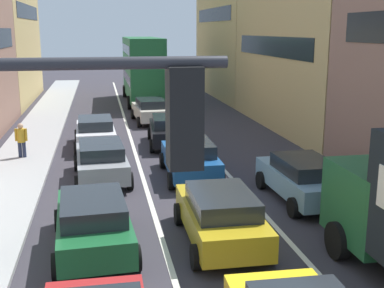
{
  "coord_description": "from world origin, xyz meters",
  "views": [
    {
      "loc": [
        -3.23,
        -5.31,
        5.66
      ],
      "look_at": [
        0.0,
        12.0,
        1.6
      ],
      "focal_mm": 46.53,
      "sensor_mm": 36.0,
      "label": 1
    }
  ],
  "objects_px": {
    "sedan_right_lane_behind_truck": "(303,178)",
    "bus_mid_queue_primary": "(142,67)",
    "sedan_left_lane_third": "(101,160)",
    "sedan_centre_lane_second": "(220,215)",
    "pedestrian_mid_sidewalk": "(21,139)",
    "sedan_left_lane_fourth": "(95,132)",
    "wagon_left_lane_second": "(93,221)",
    "coupe_centre_lane_fourth": "(169,130)",
    "hatchback_centre_lane_third": "(190,158)",
    "sedan_centre_lane_fifth": "(151,110)"
  },
  "relations": [
    {
      "from": "coupe_centre_lane_fourth",
      "to": "sedan_left_lane_third",
      "type": "bearing_deg",
      "value": 151.49
    },
    {
      "from": "sedan_left_lane_fourth",
      "to": "sedan_centre_lane_fifth",
      "type": "bearing_deg",
      "value": -30.01
    },
    {
      "from": "coupe_centre_lane_fourth",
      "to": "pedestrian_mid_sidewalk",
      "type": "distance_m",
      "value": 7.0
    },
    {
      "from": "hatchback_centre_lane_third",
      "to": "sedan_centre_lane_fifth",
      "type": "distance_m",
      "value": 12.05
    },
    {
      "from": "wagon_left_lane_second",
      "to": "coupe_centre_lane_fourth",
      "type": "distance_m",
      "value": 12.19
    },
    {
      "from": "coupe_centre_lane_fourth",
      "to": "sedan_left_lane_fourth",
      "type": "bearing_deg",
      "value": 90.04
    },
    {
      "from": "hatchback_centre_lane_third",
      "to": "bus_mid_queue_primary",
      "type": "xyz_separation_m",
      "value": [
        0.0,
        20.73,
        2.03
      ]
    },
    {
      "from": "bus_mid_queue_primary",
      "to": "sedan_centre_lane_second",
      "type": "bearing_deg",
      "value": 179.49
    },
    {
      "from": "sedan_centre_lane_second",
      "to": "sedan_left_lane_third",
      "type": "height_order",
      "value": "same"
    },
    {
      "from": "sedan_right_lane_behind_truck",
      "to": "bus_mid_queue_primary",
      "type": "bearing_deg",
      "value": 6.22
    },
    {
      "from": "hatchback_centre_lane_third",
      "to": "sedan_left_lane_third",
      "type": "height_order",
      "value": "same"
    },
    {
      "from": "sedan_left_lane_fourth",
      "to": "pedestrian_mid_sidewalk",
      "type": "distance_m",
      "value": 3.72
    },
    {
      "from": "coupe_centre_lane_fourth",
      "to": "sedan_centre_lane_fifth",
      "type": "relative_size",
      "value": 1.0
    },
    {
      "from": "sedan_centre_lane_second",
      "to": "pedestrian_mid_sidewalk",
      "type": "relative_size",
      "value": 2.6
    },
    {
      "from": "coupe_centre_lane_fourth",
      "to": "bus_mid_queue_primary",
      "type": "height_order",
      "value": "bus_mid_queue_primary"
    },
    {
      "from": "sedan_left_lane_third",
      "to": "sedan_right_lane_behind_truck",
      "type": "distance_m",
      "value": 7.58
    },
    {
      "from": "hatchback_centre_lane_third",
      "to": "sedan_left_lane_third",
      "type": "distance_m",
      "value": 3.42
    },
    {
      "from": "coupe_centre_lane_fourth",
      "to": "wagon_left_lane_second",
      "type": "bearing_deg",
      "value": 166.49
    },
    {
      "from": "sedan_left_lane_fourth",
      "to": "bus_mid_queue_primary",
      "type": "relative_size",
      "value": 0.41
    },
    {
      "from": "sedan_centre_lane_second",
      "to": "bus_mid_queue_primary",
      "type": "relative_size",
      "value": 0.41
    },
    {
      "from": "bus_mid_queue_primary",
      "to": "hatchback_centre_lane_third",
      "type": "bearing_deg",
      "value": -179.86
    },
    {
      "from": "hatchback_centre_lane_third",
      "to": "sedan_centre_lane_second",
      "type": "bearing_deg",
      "value": 178.39
    },
    {
      "from": "sedan_centre_lane_second",
      "to": "hatchback_centre_lane_third",
      "type": "xyz_separation_m",
      "value": [
        0.3,
        6.21,
        0.0
      ]
    },
    {
      "from": "sedan_left_lane_fourth",
      "to": "sedan_right_lane_behind_truck",
      "type": "bearing_deg",
      "value": -144.92
    },
    {
      "from": "sedan_left_lane_fourth",
      "to": "bus_mid_queue_primary",
      "type": "xyz_separation_m",
      "value": [
        3.64,
        14.89,
        2.03
      ]
    },
    {
      "from": "sedan_left_lane_third",
      "to": "bus_mid_queue_primary",
      "type": "distance_m",
      "value": 20.84
    },
    {
      "from": "coupe_centre_lane_fourth",
      "to": "sedan_right_lane_behind_truck",
      "type": "xyz_separation_m",
      "value": [
        3.28,
        -8.98,
        0.0
      ]
    },
    {
      "from": "sedan_centre_lane_second",
      "to": "coupe_centre_lane_fourth",
      "type": "xyz_separation_m",
      "value": [
        0.27,
        11.81,
        0.0
      ]
    },
    {
      "from": "sedan_left_lane_third",
      "to": "pedestrian_mid_sidewalk",
      "type": "xyz_separation_m",
      "value": [
        -3.43,
        3.68,
        0.15
      ]
    },
    {
      "from": "hatchback_centre_lane_third",
      "to": "sedan_left_lane_fourth",
      "type": "height_order",
      "value": "same"
    },
    {
      "from": "hatchback_centre_lane_third",
      "to": "sedan_centre_lane_fifth",
      "type": "height_order",
      "value": "same"
    },
    {
      "from": "hatchback_centre_lane_third",
      "to": "pedestrian_mid_sidewalk",
      "type": "height_order",
      "value": "pedestrian_mid_sidewalk"
    },
    {
      "from": "sedan_left_lane_fourth",
      "to": "pedestrian_mid_sidewalk",
      "type": "height_order",
      "value": "pedestrian_mid_sidewalk"
    },
    {
      "from": "coupe_centre_lane_fourth",
      "to": "pedestrian_mid_sidewalk",
      "type": "bearing_deg",
      "value": 107.47
    },
    {
      "from": "sedan_left_lane_third",
      "to": "bus_mid_queue_primary",
      "type": "height_order",
      "value": "bus_mid_queue_primary"
    },
    {
      "from": "sedan_centre_lane_second",
      "to": "coupe_centre_lane_fourth",
      "type": "distance_m",
      "value": 11.81
    },
    {
      "from": "coupe_centre_lane_fourth",
      "to": "bus_mid_queue_primary",
      "type": "distance_m",
      "value": 15.27
    },
    {
      "from": "sedan_left_lane_fourth",
      "to": "bus_mid_queue_primary",
      "type": "distance_m",
      "value": 15.47
    },
    {
      "from": "wagon_left_lane_second",
      "to": "sedan_right_lane_behind_truck",
      "type": "xyz_separation_m",
      "value": [
        6.91,
        2.66,
        0.0
      ]
    },
    {
      "from": "sedan_left_lane_third",
      "to": "sedan_left_lane_fourth",
      "type": "relative_size",
      "value": 1.01
    },
    {
      "from": "wagon_left_lane_second",
      "to": "pedestrian_mid_sidewalk",
      "type": "relative_size",
      "value": 2.65
    },
    {
      "from": "coupe_centre_lane_fourth",
      "to": "pedestrian_mid_sidewalk",
      "type": "xyz_separation_m",
      "value": [
        -6.81,
        -1.65,
        0.15
      ]
    },
    {
      "from": "sedan_right_lane_behind_truck",
      "to": "bus_mid_queue_primary",
      "type": "distance_m",
      "value": 24.41
    },
    {
      "from": "hatchback_centre_lane_third",
      "to": "sedan_left_lane_fourth",
      "type": "distance_m",
      "value": 6.88
    },
    {
      "from": "sedan_right_lane_behind_truck",
      "to": "bus_mid_queue_primary",
      "type": "height_order",
      "value": "bus_mid_queue_primary"
    },
    {
      "from": "hatchback_centre_lane_third",
      "to": "sedan_centre_lane_fifth",
      "type": "bearing_deg",
      "value": 2.59
    },
    {
      "from": "pedestrian_mid_sidewalk",
      "to": "hatchback_centre_lane_third",
      "type": "bearing_deg",
      "value": -114.34
    },
    {
      "from": "sedan_centre_lane_second",
      "to": "hatchback_centre_lane_third",
      "type": "bearing_deg",
      "value": -2.03
    },
    {
      "from": "sedan_left_lane_fourth",
      "to": "hatchback_centre_lane_third",
      "type": "bearing_deg",
      "value": -149.72
    },
    {
      "from": "sedan_right_lane_behind_truck",
      "to": "pedestrian_mid_sidewalk",
      "type": "distance_m",
      "value": 12.46
    }
  ]
}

